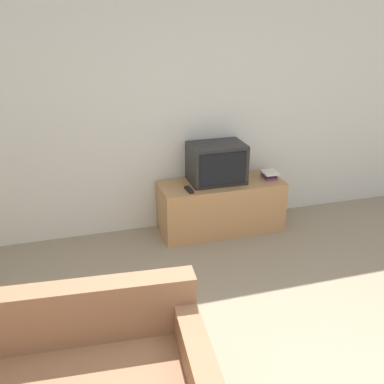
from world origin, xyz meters
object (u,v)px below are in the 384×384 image
at_px(remote_on_stand, 189,190).
at_px(television, 217,163).
at_px(book_stack, 270,175).
at_px(tv_stand, 221,206).

bearing_deg(remote_on_stand, television, 26.27).
bearing_deg(remote_on_stand, book_stack, 6.07).
bearing_deg(television, remote_on_stand, -153.73).
relative_size(tv_stand, book_stack, 6.29).
bearing_deg(book_stack, remote_on_stand, -173.93).
height_order(tv_stand, remote_on_stand, remote_on_stand).
bearing_deg(remote_on_stand, tv_stand, 17.13).
distance_m(book_stack, remote_on_stand, 0.94).
xyz_separation_m(tv_stand, book_stack, (0.54, -0.02, 0.31)).
xyz_separation_m(tv_stand, remote_on_stand, (-0.39, -0.12, 0.29)).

